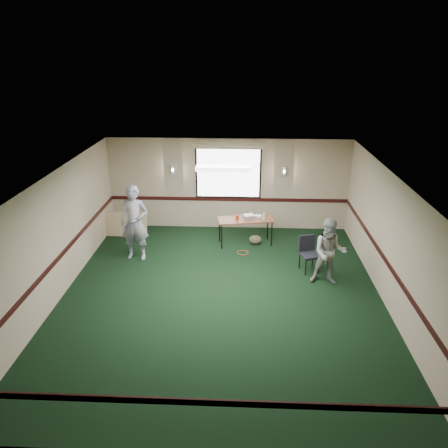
{
  "coord_description": "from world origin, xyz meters",
  "views": [
    {
      "loc": [
        0.45,
        -8.25,
        5.1
      ],
      "look_at": [
        0.0,
        1.3,
        1.2
      ],
      "focal_mm": 35.0,
      "sensor_mm": 36.0,
      "label": 1
    }
  ],
  "objects_px": {
    "person_left": "(135,223)",
    "person_right": "(329,252)",
    "conference_chair": "(309,250)",
    "projector": "(249,216)",
    "folding_table": "(246,221)"
  },
  "relations": [
    {
      "from": "folding_table",
      "to": "conference_chair",
      "type": "relative_size",
      "value": 1.82
    },
    {
      "from": "projector",
      "to": "person_right",
      "type": "distance_m",
      "value": 2.8
    },
    {
      "from": "conference_chair",
      "to": "person_right",
      "type": "relative_size",
      "value": 0.55
    },
    {
      "from": "conference_chair",
      "to": "person_left",
      "type": "relative_size",
      "value": 0.45
    },
    {
      "from": "folding_table",
      "to": "person_right",
      "type": "relative_size",
      "value": 1.0
    },
    {
      "from": "folding_table",
      "to": "projector",
      "type": "xyz_separation_m",
      "value": [
        0.09,
        0.06,
        0.1
      ]
    },
    {
      "from": "person_left",
      "to": "person_right",
      "type": "relative_size",
      "value": 1.23
    },
    {
      "from": "folding_table",
      "to": "person_left",
      "type": "xyz_separation_m",
      "value": [
        -2.8,
        -0.98,
        0.28
      ]
    },
    {
      "from": "projector",
      "to": "conference_chair",
      "type": "xyz_separation_m",
      "value": [
        1.45,
        -1.48,
        -0.29
      ]
    },
    {
      "from": "folding_table",
      "to": "person_left",
      "type": "height_order",
      "value": "person_left"
    },
    {
      "from": "projector",
      "to": "person_right",
      "type": "relative_size",
      "value": 0.18
    },
    {
      "from": "conference_chair",
      "to": "person_right",
      "type": "distance_m",
      "value": 0.8
    },
    {
      "from": "folding_table",
      "to": "conference_chair",
      "type": "height_order",
      "value": "conference_chair"
    },
    {
      "from": "person_left",
      "to": "person_right",
      "type": "bearing_deg",
      "value": -8.84
    },
    {
      "from": "conference_chair",
      "to": "projector",
      "type": "bearing_deg",
      "value": 116.44
    }
  ]
}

